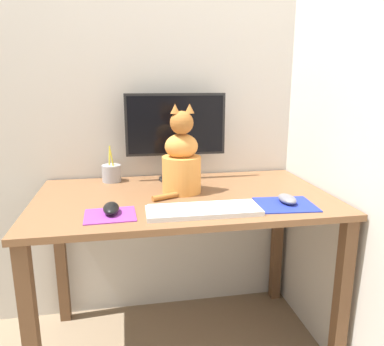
{
  "coord_description": "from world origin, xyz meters",
  "views": [
    {
      "loc": [
        -0.23,
        -1.49,
        1.21
      ],
      "look_at": [
        0.02,
        -0.09,
        0.86
      ],
      "focal_mm": 35.0,
      "sensor_mm": 36.0,
      "label": 1
    }
  ],
  "objects_px": {
    "computer_mouse_left": "(111,208)",
    "monitor": "(176,131)",
    "computer_mouse_right": "(287,199)",
    "cat": "(182,160)",
    "keyboard": "(204,210)",
    "pen_cup": "(111,173)"
  },
  "relations": [
    {
      "from": "keyboard",
      "to": "computer_mouse_left",
      "type": "distance_m",
      "value": 0.33
    },
    {
      "from": "computer_mouse_left",
      "to": "computer_mouse_right",
      "type": "bearing_deg",
      "value": -0.21
    },
    {
      "from": "computer_mouse_left",
      "to": "computer_mouse_right",
      "type": "height_order",
      "value": "computer_mouse_left"
    },
    {
      "from": "monitor",
      "to": "pen_cup",
      "type": "height_order",
      "value": "monitor"
    },
    {
      "from": "keyboard",
      "to": "pen_cup",
      "type": "distance_m",
      "value": 0.62
    },
    {
      "from": "computer_mouse_left",
      "to": "cat",
      "type": "distance_m",
      "value": 0.39
    },
    {
      "from": "monitor",
      "to": "computer_mouse_left",
      "type": "relative_size",
      "value": 4.19
    },
    {
      "from": "computer_mouse_left",
      "to": "monitor",
      "type": "bearing_deg",
      "value": 56.04
    },
    {
      "from": "pen_cup",
      "to": "keyboard",
      "type": "bearing_deg",
      "value": -56.42
    },
    {
      "from": "computer_mouse_right",
      "to": "cat",
      "type": "bearing_deg",
      "value": 148.77
    },
    {
      "from": "monitor",
      "to": "computer_mouse_right",
      "type": "relative_size",
      "value": 4.33
    },
    {
      "from": "keyboard",
      "to": "computer_mouse_right",
      "type": "xyz_separation_m",
      "value": [
        0.34,
        0.05,
        0.01
      ]
    },
    {
      "from": "keyboard",
      "to": "computer_mouse_right",
      "type": "bearing_deg",
      "value": 8.29
    },
    {
      "from": "keyboard",
      "to": "cat",
      "type": "height_order",
      "value": "cat"
    },
    {
      "from": "computer_mouse_left",
      "to": "pen_cup",
      "type": "relative_size",
      "value": 0.66
    },
    {
      "from": "keyboard",
      "to": "computer_mouse_left",
      "type": "relative_size",
      "value": 3.68
    },
    {
      "from": "monitor",
      "to": "cat",
      "type": "xyz_separation_m",
      "value": [
        -0.0,
        -0.22,
        -0.1
      ]
    },
    {
      "from": "keyboard",
      "to": "computer_mouse_right",
      "type": "height_order",
      "value": "computer_mouse_right"
    },
    {
      "from": "cat",
      "to": "pen_cup",
      "type": "xyz_separation_m",
      "value": [
        -0.3,
        0.24,
        -0.1
      ]
    },
    {
      "from": "monitor",
      "to": "cat",
      "type": "relative_size",
      "value": 1.26
    },
    {
      "from": "monitor",
      "to": "pen_cup",
      "type": "xyz_separation_m",
      "value": [
        -0.31,
        0.02,
        -0.2
      ]
    },
    {
      "from": "monitor",
      "to": "pen_cup",
      "type": "bearing_deg",
      "value": 176.2
    }
  ]
}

